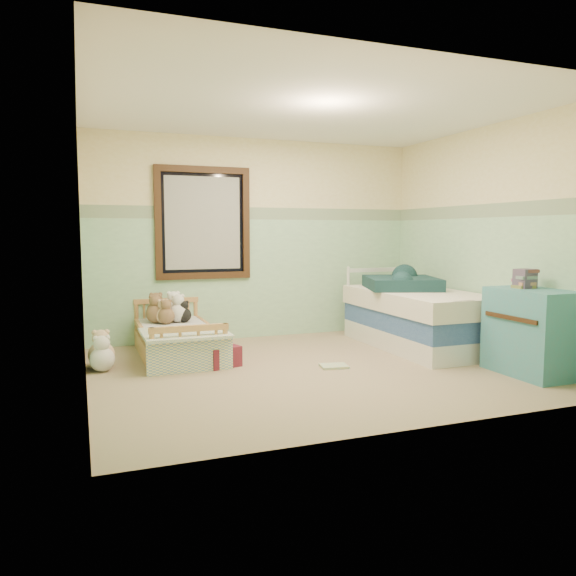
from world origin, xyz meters
name	(u,v)px	position (x,y,z in m)	size (l,w,h in m)	color
floor	(313,369)	(0.00, 0.00, -0.01)	(4.20, 3.60, 0.02)	#897556
ceiling	(314,107)	(0.00, 0.00, 2.51)	(4.20, 3.60, 0.02)	white
wall_back	(257,239)	(0.00, 1.80, 1.25)	(4.20, 0.04, 2.50)	#DAC888
wall_front	(422,246)	(0.00, -1.80, 1.25)	(4.20, 0.04, 2.50)	#DAC888
wall_left	(81,243)	(-2.10, 0.00, 1.25)	(0.04, 3.60, 2.50)	#DAC888
wall_right	(489,240)	(2.10, 0.00, 1.25)	(0.04, 3.60, 2.50)	#DAC888
wainscot_mint	(258,279)	(0.00, 1.79, 0.75)	(4.20, 0.01, 1.50)	#86B591
border_strip	(258,213)	(0.00, 1.79, 1.57)	(4.20, 0.01, 0.15)	#386442
window_frame	(203,223)	(-0.70, 1.76, 1.45)	(1.16, 0.06, 1.36)	#371F10
window_blinds	(203,223)	(-0.70, 1.77, 1.45)	(0.92, 0.01, 1.12)	#BABBB2
toddler_bed_frame	(177,347)	(-1.16, 1.05, 0.10)	(0.77, 1.53, 0.20)	#9B6238
toddler_mattress	(177,332)	(-1.16, 1.05, 0.26)	(0.70, 1.47, 0.12)	silver
patchwork_quilt	(185,333)	(-1.16, 0.57, 0.33)	(0.83, 0.77, 0.03)	#6993B5
plush_bed_brown	(156,311)	(-1.31, 1.55, 0.43)	(0.22, 0.22, 0.22)	brown
plush_bed_white	(174,310)	(-1.11, 1.55, 0.43)	(0.23, 0.23, 0.23)	white
plush_bed_tan	(163,315)	(-1.26, 1.33, 0.41)	(0.19, 0.19, 0.19)	#D9B48D
plush_bed_dark	(184,315)	(-1.03, 1.33, 0.40)	(0.17, 0.17, 0.17)	black
plush_floor_cream	(102,359)	(-1.95, 0.61, 0.12)	(0.24, 0.24, 0.24)	silver
plush_floor_tan	(101,354)	(-1.95, 0.80, 0.13)	(0.26, 0.26, 0.26)	#D9B48D
twin_bed_frame	(418,338)	(1.55, 0.50, 0.11)	(0.96, 1.91, 0.22)	silver
twin_boxspring	(418,319)	(1.55, 0.50, 0.33)	(0.96, 1.91, 0.22)	navy
twin_mattress	(419,301)	(1.55, 0.50, 0.55)	(0.99, 1.95, 0.22)	white
teal_blanket	(401,283)	(1.50, 0.80, 0.73)	(0.81, 0.86, 0.14)	black
dresser	(532,332)	(1.84, -0.93, 0.40)	(0.51, 0.81, 0.81)	teal
book_stack	(525,279)	(1.84, -0.81, 0.90)	(0.18, 0.14, 0.18)	brown
red_pillow	(221,356)	(-0.83, 0.42, 0.10)	(0.33, 0.29, 0.20)	maroon
floor_book	(334,366)	(0.21, -0.03, 0.01)	(0.26, 0.20, 0.02)	yellow
extra_plush_0	(156,313)	(-1.34, 1.39, 0.43)	(0.22, 0.22, 0.22)	brown
extra_plush_1	(183,314)	(-1.01, 1.50, 0.39)	(0.15, 0.15, 0.15)	brown
extra_plush_2	(178,313)	(-1.09, 1.36, 0.43)	(0.22, 0.22, 0.22)	silver
extra_plush_3	(166,316)	(-1.24, 1.28, 0.41)	(0.19, 0.19, 0.19)	brown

